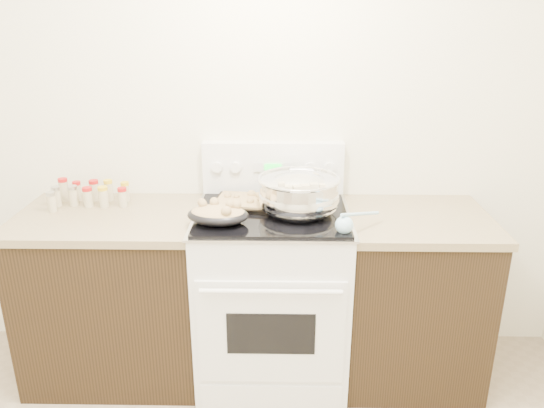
{
  "coord_description": "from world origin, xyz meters",
  "views": [
    {
      "loc": [
        0.39,
        -1.05,
        1.89
      ],
      "look_at": [
        0.35,
        1.37,
        1.0
      ],
      "focal_mm": 35.0,
      "sensor_mm": 36.0,
      "label": 1
    }
  ],
  "objects": [
    {
      "name": "room_shell",
      "position": [
        0.0,
        0.0,
        1.7
      ],
      "size": [
        4.1,
        3.6,
        2.75
      ],
      "color": "white",
      "rests_on": "ground"
    },
    {
      "name": "counter_left",
      "position": [
        -0.48,
        1.43,
        0.46
      ],
      "size": [
        0.93,
        0.67,
        0.92
      ],
      "color": "black",
      "rests_on": "ground"
    },
    {
      "name": "counter_right",
      "position": [
        1.08,
        1.43,
        0.46
      ],
      "size": [
        0.73,
        0.67,
        0.92
      ],
      "color": "black",
      "rests_on": "ground"
    },
    {
      "name": "kitchen_range",
      "position": [
        0.35,
        1.42,
        0.49
      ],
      "size": [
        0.78,
        0.73,
        1.22
      ],
      "color": "white",
      "rests_on": "ground"
    },
    {
      "name": "mixing_bowl",
      "position": [
        0.48,
        1.4,
        1.04
      ],
      "size": [
        0.51,
        0.51,
        0.24
      ],
      "color": "silver",
      "rests_on": "kitchen_range"
    },
    {
      "name": "roasting_pan",
      "position": [
        0.1,
        1.26,
        0.99
      ],
      "size": [
        0.31,
        0.24,
        0.11
      ],
      "color": "black",
      "rests_on": "kitchen_range"
    },
    {
      "name": "baking_sheet",
      "position": [
        0.24,
        1.51,
        0.96
      ],
      "size": [
        0.41,
        0.32,
        0.06
      ],
      "color": "black",
      "rests_on": "kitchen_range"
    },
    {
      "name": "wooden_spoon",
      "position": [
        0.39,
        1.39,
        0.95
      ],
      "size": [
        0.18,
        0.21,
        0.04
      ],
      "color": "#9E8148",
      "rests_on": "kitchen_range"
    },
    {
      "name": "blue_ladle",
      "position": [
        0.69,
        1.18,
        0.98
      ],
      "size": [
        0.23,
        0.21,
        0.1
      ],
      "color": "#9BCDE8",
      "rests_on": "kitchen_range"
    },
    {
      "name": "spice_jars",
      "position": [
        -0.63,
        1.57,
        0.98
      ],
      "size": [
        0.39,
        0.22,
        0.12
      ],
      "color": "#BFB28C",
      "rests_on": "counter_left"
    }
  ]
}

